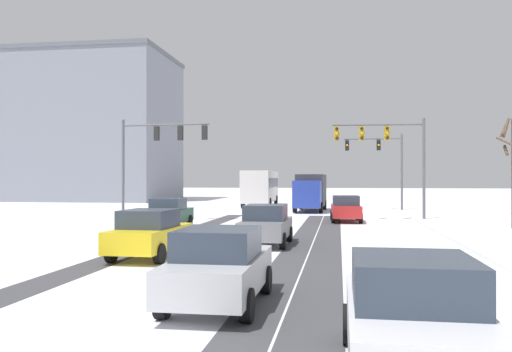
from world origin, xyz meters
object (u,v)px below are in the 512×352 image
traffic_signal_far_right (382,156)px  car_silver_fifth (219,266)px  car_red_lead (346,209)px  box_truck_delivery (310,191)px  traffic_signal_near_left (157,146)px  traffic_signal_near_right (387,145)px  bus_oncoming (261,186)px  office_building_far_left_block (64,128)px  car_yellow_cab_fourth (150,233)px  car_white_sixth (412,316)px  car_dark_green_second (169,213)px  car_grey_third (266,225)px

traffic_signal_far_right → car_silver_fifth: size_ratio=1.58×
car_red_lead → box_truck_delivery: 11.02m
traffic_signal_near_left → traffic_signal_near_right: bearing=7.7°
bus_oncoming → office_building_far_left_block: bearing=156.0°
box_truck_delivery → car_yellow_cab_fourth: bearing=-98.4°
car_yellow_cab_fourth → office_building_far_left_block: size_ratio=0.15×
car_silver_fifth → car_white_sixth: same height
bus_oncoming → car_white_sixth: bearing=-79.1°
car_red_lead → car_silver_fifth: (-2.91, -22.58, 0.00)m
traffic_signal_near_right → box_truck_delivery: traffic_signal_near_right is taller
traffic_signal_far_right → bus_oncoming: 12.08m
car_silver_fifth → car_white_sixth: (3.45, -3.57, 0.00)m
traffic_signal_near_right → car_silver_fifth: size_ratio=1.58×
car_dark_green_second → office_building_far_left_block: bearing=125.4°
traffic_signal_near_right → car_dark_green_second: bearing=-148.6°
traffic_signal_far_right → car_white_sixth: traffic_signal_far_right is taller
car_grey_third → car_white_sixth: same height
traffic_signal_near_left → car_grey_third: bearing=-53.6°
traffic_signal_far_right → office_building_far_left_block: (-37.87, 15.99, 4.43)m
traffic_signal_far_right → box_truck_delivery: (-5.95, -2.84, -2.96)m
car_grey_third → car_white_sixth: bearing=-74.4°
traffic_signal_near_left → bus_oncoming: size_ratio=0.59×
traffic_signal_far_right → office_building_far_left_block: size_ratio=0.24×
traffic_signal_far_right → car_red_lead: 14.38m
traffic_signal_near_right → car_white_sixth: size_ratio=1.58×
office_building_far_left_block → traffic_signal_near_right: bearing=-37.1°
box_truck_delivery → bus_oncoming: bearing=126.6°
car_white_sixth → bus_oncoming: 44.50m
car_grey_third → office_building_far_left_block: (-31.34, 41.79, 8.21)m
traffic_signal_near_left → car_dark_green_second: 7.14m
traffic_signal_near_left → car_dark_green_second: traffic_signal_near_left is taller
car_red_lead → box_truck_delivery: size_ratio=0.56×
traffic_signal_far_right → car_red_lead: (-3.23, -13.49, -3.78)m
traffic_signal_near_right → car_silver_fifth: traffic_signal_near_right is taller
traffic_signal_far_right → car_white_sixth: bearing=-93.9°
traffic_signal_near_right → traffic_signal_far_right: bearing=87.0°
car_grey_third → car_silver_fifth: 10.27m
car_yellow_cab_fourth → bus_oncoming: size_ratio=0.38×
car_grey_third → car_yellow_cab_fourth: bearing=-130.7°
car_white_sixth → car_grey_third: bearing=105.6°
car_red_lead → box_truck_delivery: (-2.73, 10.65, 0.82)m
traffic_signal_near_right → bus_oncoming: size_ratio=0.59×
car_red_lead → office_building_far_left_block: office_building_far_left_block is taller
car_red_lead → box_truck_delivery: bearing=104.4°
car_grey_third → box_truck_delivery: 22.98m
car_red_lead → car_yellow_cab_fourth: bearing=-112.4°
traffic_signal_far_right → box_truck_delivery: traffic_signal_far_right is taller
car_dark_green_second → car_silver_fifth: 17.82m
car_red_lead → car_white_sixth: size_ratio=1.01×
car_dark_green_second → office_building_far_left_block: (-25.24, 35.46, 8.21)m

